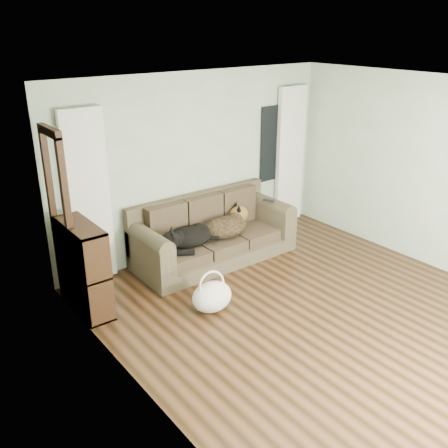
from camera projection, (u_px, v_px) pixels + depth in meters
floor at (319, 316)px, 5.85m from camera, size 5.00×5.00×0.00m
ceiling at (339, 89)px, 4.87m from camera, size 5.00×5.00×0.00m
wall_back at (197, 164)px, 7.20m from camera, size 4.50×0.04×2.60m
wall_left at (143, 272)px, 4.10m from camera, size 0.04×5.00×2.60m
wall_right at (443, 176)px, 6.62m from camera, size 0.04×5.00×2.60m
curtain_left at (89, 199)px, 6.25m from camera, size 0.55×0.08×2.25m
curtain_right at (290, 156)px, 8.21m from camera, size 0.55×0.08×2.25m
window_pane at (273, 144)px, 7.95m from camera, size 0.50×0.03×1.20m
door_casing at (61, 224)px, 5.73m from camera, size 0.07×0.60×2.10m
sofa at (215, 230)px, 7.09m from camera, size 2.34×1.01×0.96m
dog_black_lab at (187, 238)px, 6.77m from camera, size 0.71×0.54×0.28m
dog_shepherd at (226, 226)px, 7.15m from camera, size 0.73×0.53×0.32m
tv_remote at (269, 201)px, 7.43m from camera, size 0.14×0.18×0.02m
tote_bag at (212, 298)px, 5.91m from camera, size 0.62×0.56×0.37m
bookshelf at (84, 272)px, 5.82m from camera, size 0.44×0.91×1.09m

